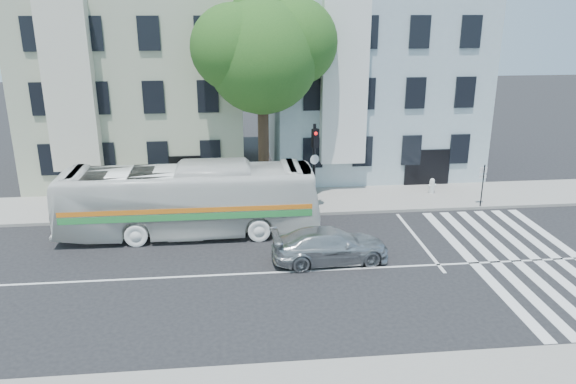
{
  "coord_description": "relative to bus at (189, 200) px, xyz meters",
  "views": [
    {
      "loc": [
        -1.66,
        -19.78,
        10.0
      ],
      "look_at": [
        0.68,
        2.71,
        2.4
      ],
      "focal_mm": 35.0,
      "sensor_mm": 36.0,
      "label": 1
    }
  ],
  "objects": [
    {
      "name": "sedan",
      "position": [
        5.84,
        -3.52,
        -0.93
      ],
      "size": [
        2.26,
        4.91,
        1.39
      ],
      "primitive_type": "imported",
      "rotation": [
        0.0,
        0.0,
        1.64
      ],
      "color": "#B0B3B8",
      "rests_on": "ground"
    },
    {
      "name": "traffic_signal",
      "position": [
        5.99,
        2.03,
        1.3
      ],
      "size": [
        0.45,
        0.54,
        4.53
      ],
      "rotation": [
        0.0,
        0.0,
        0.37
      ],
      "color": "black",
      "rests_on": "ground"
    },
    {
      "name": "far_sign_pole",
      "position": [
        14.59,
        1.8,
        -0.05
      ],
      "size": [
        0.4,
        0.17,
        2.2
      ],
      "rotation": [
        0.0,
        0.0,
        0.12
      ],
      "color": "black",
      "rests_on": "sidewalk_far"
    },
    {
      "name": "bus",
      "position": [
        0.0,
        0.0,
        0.0
      ],
      "size": [
        2.74,
        11.65,
        3.24
      ],
      "primitive_type": "imported",
      "rotation": [
        0.0,
        0.0,
        1.57
      ],
      "color": "white",
      "rests_on": "ground"
    },
    {
      "name": "building_right",
      "position": [
        10.64,
        10.65,
        3.88
      ],
      "size": [
        12.0,
        10.0,
        11.0
      ],
      "primitive_type": "cube",
      "color": "#9CB0BA",
      "rests_on": "ground"
    },
    {
      "name": "building_left",
      "position": [
        -3.36,
        10.65,
        3.88
      ],
      "size": [
        12.0,
        10.0,
        11.0
      ],
      "primitive_type": "cube",
      "color": "#ADB194",
      "rests_on": "ground"
    },
    {
      "name": "hedge",
      "position": [
        0.86,
        1.95,
        -1.12
      ],
      "size": [
        8.4,
        3.15,
        0.7
      ],
      "primitive_type": null,
      "rotation": [
        0.0,
        0.0,
        -0.28
      ],
      "color": "#206220",
      "rests_on": "sidewalk_far"
    },
    {
      "name": "street_tree",
      "position": [
        3.7,
        4.39,
        6.21
      ],
      "size": [
        7.3,
        5.9,
        11.1
      ],
      "color": "#2D2116",
      "rests_on": "ground"
    },
    {
      "name": "ground",
      "position": [
        3.64,
        -4.35,
        -1.62
      ],
      "size": [
        120.0,
        120.0,
        0.0
      ],
      "primitive_type": "plane",
      "color": "black",
      "rests_on": "ground"
    },
    {
      "name": "sidewalk_far",
      "position": [
        3.64,
        3.65,
        -1.55
      ],
      "size": [
        80.0,
        4.0,
        0.15
      ],
      "primitive_type": "cube",
      "color": "gray",
      "rests_on": "ground"
    },
    {
      "name": "fire_hydrant",
      "position": [
        12.81,
        4.04,
        -1.04
      ],
      "size": [
        0.48,
        0.27,
        0.85
      ],
      "rotation": [
        0.0,
        0.0,
        0.17
      ],
      "color": "silver",
      "rests_on": "sidewalk_far"
    }
  ]
}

